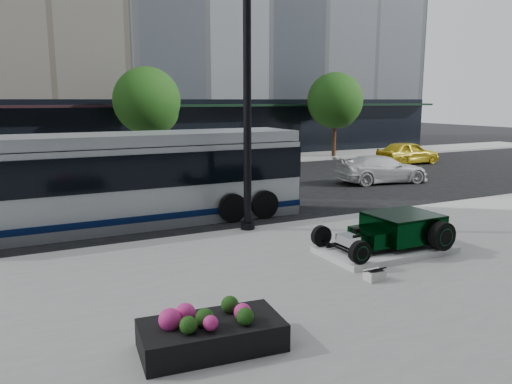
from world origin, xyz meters
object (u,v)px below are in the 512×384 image
lamppost (247,108)px  flower_planter (211,333)px  transit_bus (118,179)px  yellow_taxi (408,153)px  hot_rod (396,229)px  white_sedan (382,169)px

lamppost → flower_planter: bearing=-120.4°
flower_planter → transit_bus: size_ratio=0.19×
lamppost → yellow_taxi: lamppost is taller
hot_rod → yellow_taxi: size_ratio=0.77×
hot_rod → lamppost: bearing=123.3°
flower_planter → yellow_taxi: (19.84, 16.57, 0.33)m
lamppost → transit_bus: size_ratio=0.65×
white_sedan → transit_bus: bearing=111.0°
transit_bus → white_sedan: bearing=11.4°
white_sedan → yellow_taxi: (6.25, 4.81, 0.05)m
hot_rod → white_sedan: 11.73m
transit_bus → white_sedan: 13.40m
transit_bus → white_sedan: (13.11, 2.64, -0.82)m
lamppost → transit_bus: 4.82m
flower_planter → white_sedan: (13.59, 11.76, 0.28)m
hot_rod → yellow_taxi: (13.66, 13.91, 0.02)m
transit_bus → hot_rod: bearing=-48.6°
white_sedan → hot_rod: bearing=150.5°
flower_planter → transit_bus: bearing=87.0°
transit_bus → flower_planter: bearing=-93.0°
transit_bus → yellow_taxi: (19.36, 7.45, -0.77)m
transit_bus → yellow_taxi: transit_bus is taller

